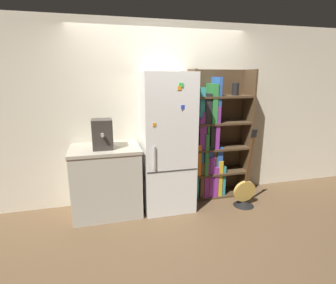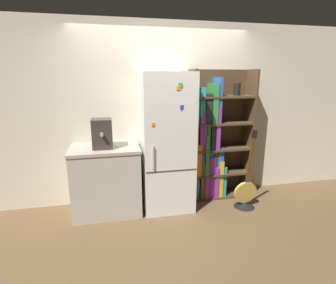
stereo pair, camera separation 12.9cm
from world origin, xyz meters
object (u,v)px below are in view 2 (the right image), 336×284
Objects in this scene: espresso_machine at (102,134)px; guitar at (245,196)px; refrigerator at (167,142)px; bookshelf at (211,144)px.

guitar is (1.95, -0.26, -0.96)m from espresso_machine.
espresso_machine is at bearing -177.20° from refrigerator.
espresso_machine is (-0.86, -0.04, 0.17)m from refrigerator.
refrigerator is 0.88m from espresso_machine.
refrigerator is at bearing -166.98° from bookshelf.
guitar is at bearing -15.43° from refrigerator.
bookshelf is 1.63m from espresso_machine.
refrigerator is at bearing 2.80° from espresso_machine.
refrigerator reaches higher than espresso_machine.
bookshelf is at bearing 127.22° from guitar.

